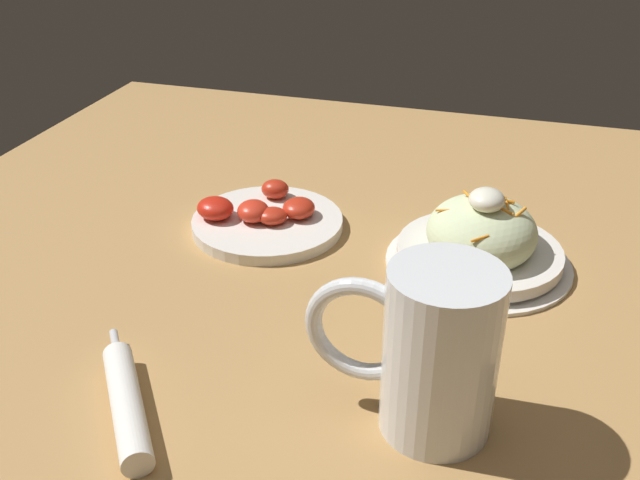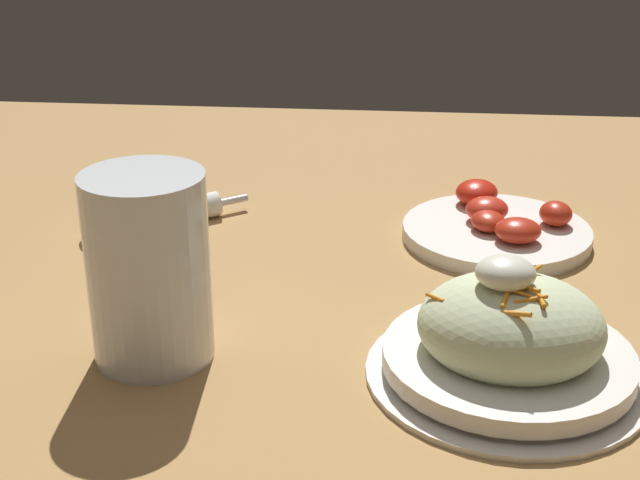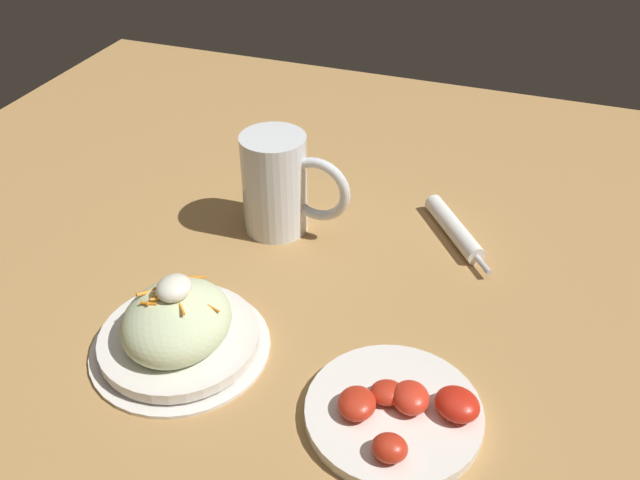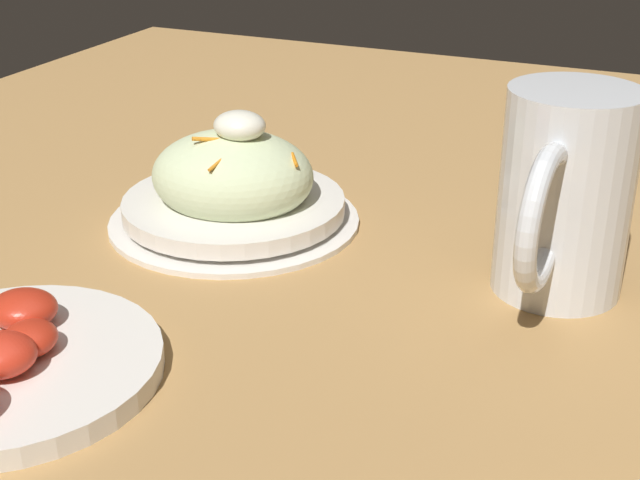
{
  "view_description": "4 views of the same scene",
  "coord_description": "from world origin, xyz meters",
  "px_view_note": "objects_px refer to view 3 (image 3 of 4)",
  "views": [
    {
      "loc": [
        0.57,
        0.07,
        0.44
      ],
      "look_at": [
        -0.06,
        -0.11,
        0.08
      ],
      "focal_mm": 40.72,
      "sensor_mm": 36.0,
      "label": 1
    },
    {
      "loc": [
        -0.1,
        0.65,
        0.38
      ],
      "look_at": [
        -0.03,
        -0.08,
        0.06
      ],
      "focal_mm": 51.39,
      "sensor_mm": 36.0,
      "label": 2
    },
    {
      "loc": [
        -0.68,
        -0.32,
        0.59
      ],
      "look_at": [
        -0.03,
        -0.08,
        0.09
      ],
      "focal_mm": 38.16,
      "sensor_mm": 36.0,
      "label": 3
    },
    {
      "loc": [
        0.17,
        -0.59,
        0.32
      ],
      "look_at": [
        -0.05,
        -0.09,
        0.07
      ],
      "focal_mm": 50.86,
      "sensor_mm": 36.0,
      "label": 4
    }
  ],
  "objects_px": {
    "salad_plate": "(178,329)",
    "napkin_roll": "(454,229)",
    "beer_mug": "(277,187)",
    "tomato_plate": "(397,411)"
  },
  "relations": [
    {
      "from": "salad_plate",
      "to": "napkin_roll",
      "type": "distance_m",
      "value": 0.44
    },
    {
      "from": "salad_plate",
      "to": "tomato_plate",
      "type": "height_order",
      "value": "salad_plate"
    },
    {
      "from": "napkin_roll",
      "to": "salad_plate",
      "type": "bearing_deg",
      "value": 142.25
    },
    {
      "from": "tomato_plate",
      "to": "beer_mug",
      "type": "bearing_deg",
      "value": 41.61
    },
    {
      "from": "beer_mug",
      "to": "tomato_plate",
      "type": "relative_size",
      "value": 0.85
    },
    {
      "from": "salad_plate",
      "to": "napkin_roll",
      "type": "relative_size",
      "value": 1.37
    },
    {
      "from": "salad_plate",
      "to": "napkin_roll",
      "type": "bearing_deg",
      "value": -37.75
    },
    {
      "from": "beer_mug",
      "to": "napkin_roll",
      "type": "height_order",
      "value": "beer_mug"
    },
    {
      "from": "beer_mug",
      "to": "tomato_plate",
      "type": "bearing_deg",
      "value": -138.39
    },
    {
      "from": "salad_plate",
      "to": "napkin_roll",
      "type": "height_order",
      "value": "salad_plate"
    }
  ]
}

